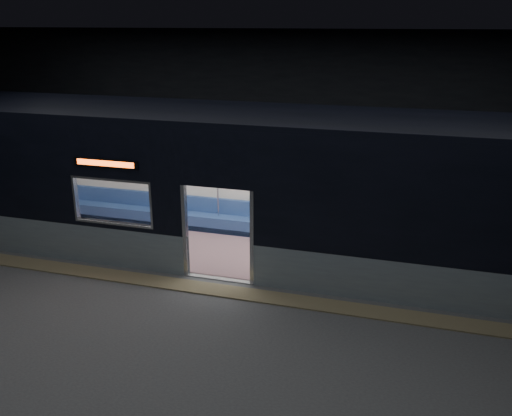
% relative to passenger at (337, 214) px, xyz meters
% --- Properties ---
extents(station_floor, '(24.00, 14.00, 0.01)m').
position_rel_passenger_xyz_m(station_floor, '(-2.11, -3.55, -0.84)').
color(station_floor, '#47494C').
rests_on(station_floor, ground).
extents(station_envelope, '(24.00, 14.00, 5.00)m').
position_rel_passenger_xyz_m(station_envelope, '(-2.11, -3.55, 2.83)').
color(station_envelope, black).
rests_on(station_envelope, station_floor).
extents(tactile_strip, '(22.80, 0.50, 0.03)m').
position_rel_passenger_xyz_m(tactile_strip, '(-2.11, -3.00, -0.82)').
color(tactile_strip, '#8C7F59').
rests_on(tactile_strip, station_floor).
extents(metro_car, '(18.00, 3.04, 3.35)m').
position_rel_passenger_xyz_m(metro_car, '(-2.11, -1.00, 1.01)').
color(metro_car, '#889AA2').
rests_on(metro_car, station_floor).
extents(passenger, '(0.44, 0.75, 1.45)m').
position_rel_passenger_xyz_m(passenger, '(0.00, 0.00, 0.00)').
color(passenger, black).
rests_on(passenger, metro_car).
extents(handbag, '(0.31, 0.28, 0.14)m').
position_rel_passenger_xyz_m(handbag, '(-0.01, -0.25, -0.14)').
color(handbag, black).
rests_on(handbag, passenger).
extents(transit_map, '(0.99, 0.03, 0.64)m').
position_rel_passenger_xyz_m(transit_map, '(0.17, 0.31, 0.64)').
color(transit_map, white).
rests_on(transit_map, metro_car).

